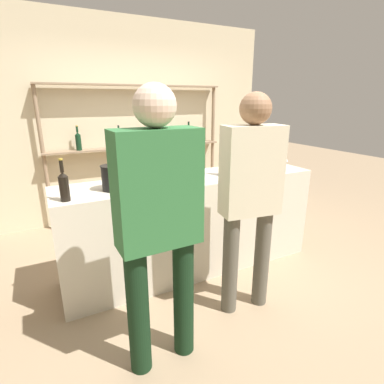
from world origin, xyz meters
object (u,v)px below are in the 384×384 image
Objects in this scene: cork_jar at (151,179)px; customer_left at (159,216)px; counter_bottle_5 at (200,167)px; wine_glass at (285,159)px; ice_bucket at (113,178)px; counter_bottle_3 at (64,185)px; customer_center at (251,191)px; counter_bottle_4 at (268,159)px; counter_bottle_2 at (178,170)px; counter_bottle_0 at (223,164)px; counter_bottle_1 at (232,164)px.

customer_left is (-0.28, -0.90, 0.01)m from cork_jar.
counter_bottle_5 reaches higher than wine_glass.
customer_left is (0.06, -0.90, -0.04)m from ice_bucket.
wine_glass reaches higher than cork_jar.
ice_bucket is (0.39, 0.12, -0.01)m from counter_bottle_3.
customer_center is at bearing -146.46° from wine_glass.
counter_bottle_4 is at bearing -1.65° from cork_jar.
customer_center is (0.32, -0.65, -0.06)m from counter_bottle_2.
counter_bottle_0 is at bearing 20.96° from counter_bottle_5.
counter_bottle_3 is at bearing 73.69° from customer_center.
counter_bottle_2 is at bearing -179.23° from counter_bottle_4.
wine_glass is at bearing -66.70° from customer_left.
ice_bucket is at bearing 172.17° from counter_bottle_5.
customer_left is at bearing -121.02° from counter_bottle_2.
customer_left is 0.85m from customer_center.
wine_glass is 0.09× the size of customer_center.
cork_jar is at bearing -1.17° from ice_bucket.
counter_bottle_3 is at bearing -176.22° from counter_bottle_2.
counter_bottle_5 is at bearing 19.65° from customer_center.
wine_glass is 1.49m from cork_jar.
counter_bottle_2 is at bearing -5.81° from ice_bucket.
counter_bottle_0 reaches higher than cork_jar.
ice_bucket is at bearing 178.45° from counter_bottle_4.
counter_bottle_4 is 1.62m from ice_bucket.
customer_center is (1.28, -0.58, -0.06)m from counter_bottle_3.
ice_bucket is (-1.15, 0.07, -0.02)m from counter_bottle_1.
counter_bottle_3 is 0.18× the size of customer_center.
counter_bottle_3 is (-1.50, -0.14, 0.00)m from counter_bottle_0.
wine_glass is at bearing -12.01° from counter_bottle_4.
counter_bottle_3 is 2.01m from counter_bottle_4.
counter_bottle_0 is 1.50m from counter_bottle_3.
counter_bottle_1 reaches higher than counter_bottle_0.
customer_left is at bearing -131.66° from counter_bottle_5.
counter_bottle_0 is at bearing 1.17° from ice_bucket.
customer_center is at bearing -78.11° from customer_left.
counter_bottle_3 reaches higher than ice_bucket.
counter_bottle_4 is 0.99m from customer_center.
cork_jar is at bearing 46.70° from customer_center.
counter_bottle_4 is at bearing 2.21° from counter_bottle_3.
counter_bottle_3 is at bearing -162.61° from ice_bucket.
counter_bottle_1 is 0.18× the size of customer_center.
counter_bottle_2 is at bearing 3.78° from counter_bottle_3.
wine_glass is 1.94m from customer_left.
customer_center is at bearing -106.43° from counter_bottle_0.
counter_bottle_0 is 0.93× the size of counter_bottle_1.
customer_left reaches higher than wine_glass.
counter_bottle_1 is 1.15m from ice_bucket.
counter_bottle_5 is at bearing -174.36° from counter_bottle_1.
counter_bottle_3 is at bearing -178.04° from counter_bottle_1.
counter_bottle_0 is 1.43× the size of ice_bucket.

